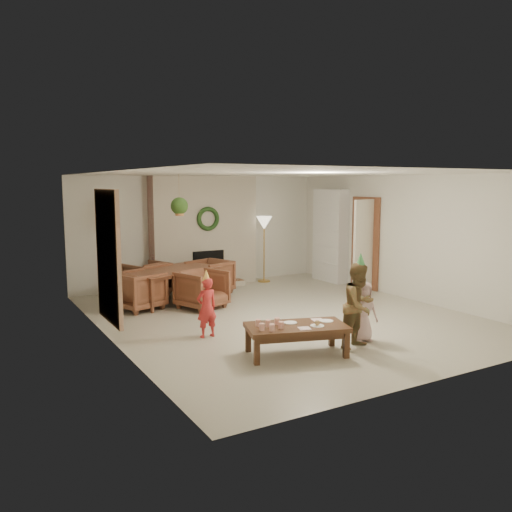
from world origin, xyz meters
TOP-DOWN VIEW (x-y plane):
  - floor at (0.00, 0.00)m, footprint 7.00×7.00m
  - ceiling at (0.00, 0.00)m, footprint 7.00×7.00m
  - wall_back at (0.00, 3.50)m, footprint 7.00×0.00m
  - wall_front at (0.00, -3.50)m, footprint 7.00×0.00m
  - wall_left at (-3.00, 0.00)m, footprint 0.00×7.00m
  - wall_right at (3.00, 0.00)m, footprint 0.00×7.00m
  - fireplace_mass at (0.00, 3.30)m, footprint 2.50×0.40m
  - fireplace_hearth at (0.00, 2.95)m, footprint 1.60×0.30m
  - fireplace_firebox at (0.00, 3.12)m, footprint 0.75×0.12m
  - fireplace_wreath at (0.00, 3.07)m, footprint 0.54×0.10m
  - floor_lamp_base at (1.42, 3.00)m, footprint 0.29×0.29m
  - floor_lamp_post at (1.42, 3.00)m, footprint 0.03×0.03m
  - floor_lamp_shade at (1.42, 3.00)m, footprint 0.38×0.38m
  - bookshelf_carcass at (2.84, 2.30)m, footprint 0.30×1.00m
  - bookshelf_shelf_a at (2.82, 2.30)m, footprint 0.30×0.92m
  - bookshelf_shelf_b at (2.82, 2.30)m, footprint 0.30×0.92m
  - bookshelf_shelf_c at (2.82, 2.30)m, footprint 0.30×0.92m
  - bookshelf_shelf_d at (2.82, 2.30)m, footprint 0.30×0.92m
  - books_row_lower at (2.80, 2.15)m, footprint 0.20×0.40m
  - books_row_mid at (2.80, 2.35)m, footprint 0.20×0.44m
  - books_row_upper at (2.80, 2.20)m, footprint 0.20×0.36m
  - door_frame at (2.96, 1.20)m, footprint 0.05×0.86m
  - door_leaf at (2.58, 0.82)m, footprint 0.77×0.32m
  - curtain_panel at (-2.96, 0.20)m, footprint 0.06×1.20m
  - dining_table at (-1.26, 2.02)m, footprint 2.11×1.62m
  - dining_chair_near at (-0.98, 1.25)m, footprint 1.00×1.02m
  - dining_chair_far at (-1.54, 2.79)m, footprint 1.00×1.02m
  - dining_chair_left at (-2.03, 1.74)m, footprint 1.02×1.00m
  - dining_chair_right at (-0.30, 2.37)m, footprint 1.02×1.00m
  - hanging_plant_cord at (-1.30, 1.50)m, footprint 0.01×0.01m
  - hanging_plant_pot at (-1.30, 1.50)m, footprint 0.16×0.16m
  - hanging_plant_foliage at (-1.30, 1.50)m, footprint 0.32×0.32m
  - coffee_table_top at (-0.97, -1.87)m, footprint 1.50×1.06m
  - coffee_table_apron at (-0.97, -1.87)m, footprint 1.37×0.92m
  - coffee_leg_fl at (-1.64, -1.95)m, footprint 0.09×0.09m
  - coffee_leg_fr at (-0.46, -2.32)m, footprint 0.09×0.09m
  - coffee_leg_bl at (-1.47, -1.42)m, footprint 0.09×0.09m
  - coffee_leg_br at (-0.30, -1.79)m, footprint 0.09×0.09m
  - cup_a at (-1.51, -1.86)m, footprint 0.09×0.09m
  - cup_b at (-1.45, -1.66)m, footprint 0.09×0.09m
  - cup_c at (-1.41, -1.95)m, footprint 0.09×0.09m
  - cup_d at (-1.35, -1.75)m, footprint 0.09×0.09m
  - cup_e at (-1.24, -1.91)m, footprint 0.09×0.09m
  - cup_f at (-1.18, -1.72)m, footprint 0.09×0.09m
  - plate_a at (-0.98, -1.73)m, footprint 0.24×0.24m
  - plate_b at (-0.75, -2.05)m, footprint 0.24×0.24m
  - plate_c at (-0.49, -1.91)m, footprint 0.24×0.24m
  - food_scoop at (-0.75, -2.05)m, footprint 0.09×0.09m
  - napkin_left at (-0.97, -2.07)m, footprint 0.20×0.20m
  - napkin_right at (-0.56, -1.80)m, footprint 0.20×0.20m
  - child_red at (-1.68, -0.50)m, footprint 0.35×0.25m
  - party_hat_red at (-1.68, -0.50)m, footprint 0.16×0.16m
  - child_plaid at (-0.00, -2.04)m, footprint 0.69×0.60m
  - party_hat_plaid at (-0.00, -2.04)m, footprint 0.16×0.16m
  - child_pink at (0.26, -1.83)m, footprint 0.49×0.38m
  - party_hat_pink at (0.26, -1.83)m, footprint 0.15×0.15m

SIDE VIEW (x-z plane):
  - floor at x=0.00m, z-range 0.00..0.00m
  - floor_lamp_base at x=1.42m, z-range 0.00..0.03m
  - fireplace_hearth at x=0.00m, z-range 0.00..0.12m
  - coffee_leg_fl at x=-1.64m, z-range 0.00..0.36m
  - coffee_leg_fr at x=-0.46m, z-range 0.00..0.36m
  - coffee_leg_bl at x=-1.47m, z-range 0.00..0.36m
  - coffee_leg_br at x=-0.30m, z-range 0.00..0.36m
  - coffee_table_apron at x=-0.97m, z-range 0.27..0.36m
  - dining_table at x=-1.26m, z-range 0.00..0.66m
  - dining_chair_near at x=-0.98m, z-range 0.00..0.73m
  - dining_chair_far at x=-1.54m, z-range 0.00..0.73m
  - dining_chair_left at x=-2.03m, z-range 0.00..0.73m
  - dining_chair_right at x=-0.30m, z-range 0.00..0.73m
  - coffee_table_top at x=-0.97m, z-range 0.36..0.42m
  - napkin_left at x=-0.97m, z-range 0.42..0.42m
  - napkin_right at x=-0.56m, z-range 0.42..0.42m
  - plate_a at x=-0.98m, z-range 0.42..0.43m
  - plate_b at x=-0.75m, z-range 0.42..0.43m
  - plate_c at x=-0.49m, z-range 0.42..0.43m
  - fireplace_firebox at x=0.00m, z-range 0.07..0.82m
  - bookshelf_shelf_a at x=2.82m, z-range 0.43..0.47m
  - child_pink at x=0.26m, z-range 0.00..0.90m
  - child_red at x=-1.68m, z-range 0.00..0.92m
  - food_scoop at x=-0.75m, z-range 0.43..0.50m
  - cup_a at x=-1.51m, z-range 0.42..0.51m
  - cup_b at x=-1.45m, z-range 0.42..0.51m
  - cup_c at x=-1.41m, z-range 0.42..0.51m
  - cup_d at x=-1.35m, z-range 0.42..0.51m
  - cup_e at x=-1.24m, z-range 0.42..0.51m
  - cup_f at x=-1.18m, z-range 0.42..0.51m
  - books_row_lower at x=2.80m, z-range 0.47..0.71m
  - child_plaid at x=0.00m, z-range 0.00..1.23m
  - floor_lamp_post at x=1.42m, z-range 0.03..1.43m
  - bookshelf_shelf_b at x=2.82m, z-range 0.83..0.86m
  - party_hat_pink at x=0.26m, z-range 0.86..1.02m
  - party_hat_red at x=-1.68m, z-range 0.87..1.05m
  - books_row_mid at x=2.80m, z-range 0.87..1.11m
  - door_leaf at x=2.58m, z-range 0.00..2.00m
  - door_frame at x=2.96m, z-range 0.00..2.04m
  - bookshelf_carcass at x=2.84m, z-range 0.00..2.20m
  - wall_back at x=0.00m, z-range -2.25..4.75m
  - wall_front at x=0.00m, z-range -2.25..4.75m
  - wall_left at x=-3.00m, z-range -2.25..4.75m
  - wall_right at x=3.00m, z-range -2.25..4.75m
  - fireplace_mass at x=0.00m, z-range 0.00..2.50m
  - bookshelf_shelf_c at x=2.82m, z-range 1.24..1.26m
  - curtain_panel at x=-2.96m, z-range 0.25..2.25m
  - party_hat_plaid at x=0.00m, z-range 1.17..1.37m
  - books_row_upper at x=2.80m, z-range 1.27..1.49m
  - floor_lamp_shade at x=1.42m, z-range 1.25..1.56m
  - fireplace_wreath at x=0.00m, z-range 1.28..1.82m
  - bookshelf_shelf_d at x=2.82m, z-range 1.64..1.66m
  - hanging_plant_pot at x=-1.30m, z-range 1.74..1.86m
  - hanging_plant_foliage at x=-1.30m, z-range 1.76..2.08m
  - hanging_plant_cord at x=-1.30m, z-range 1.80..2.50m
  - ceiling at x=0.00m, z-range 2.50..2.50m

